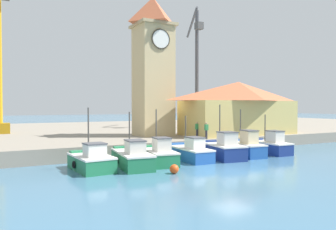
{
  "coord_description": "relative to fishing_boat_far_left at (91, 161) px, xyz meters",
  "views": [
    {
      "loc": [
        -13.91,
        -17.14,
        4.34
      ],
      "look_at": [
        0.58,
        10.22,
        3.5
      ],
      "focal_mm": 35.0,
      "sensor_mm": 36.0,
      "label": 1
    }
  ],
  "objects": [
    {
      "name": "dock_worker_along_quay",
      "position": [
        12.24,
        4.16,
        1.36
      ],
      "size": [
        0.34,
        0.22,
        1.62
      ],
      "color": "#33333D",
      "rests_on": "quay_wharf"
    },
    {
      "name": "port_crane_far",
      "position": [
        21.01,
        19.47,
        7.31
      ],
      "size": [
        3.54,
        8.42,
        17.97
      ],
      "color": "#353539",
      "rests_on": "quay_wharf"
    },
    {
      "name": "fishing_boat_left_inner",
      "position": [
        5.11,
        0.09,
        0.03
      ],
      "size": [
        2.46,
        4.7,
        4.1
      ],
      "color": "#237A4C",
      "rests_on": "ground"
    },
    {
      "name": "dock_worker_near_tower",
      "position": [
        12.07,
        5.53,
        1.36
      ],
      "size": [
        0.34,
        0.22,
        1.62
      ],
      "color": "#33333D",
      "rests_on": "quay_wharf"
    },
    {
      "name": "fishing_boat_mid_left",
      "position": [
        8.12,
        0.53,
        -0.0
      ],
      "size": [
        2.0,
        5.01,
        3.54
      ],
      "color": "#2356A8",
      "rests_on": "ground"
    },
    {
      "name": "ground_plane",
      "position": [
        8.22,
        -4.68,
        -0.67
      ],
      "size": [
        300.0,
        300.0,
        0.0
      ],
      "primitive_type": "plane",
      "color": "teal"
    },
    {
      "name": "clock_tower",
      "position": [
        9.37,
        10.04,
        8.28
      ],
      "size": [
        4.05,
        4.05,
        16.41
      ],
      "color": "tan",
      "rests_on": "quay_wharf"
    },
    {
      "name": "fishing_boat_left_outer",
      "position": [
        2.89,
        -0.13,
        0.03
      ],
      "size": [
        2.53,
        5.37,
        3.92
      ],
      "color": "#237A4C",
      "rests_on": "ground"
    },
    {
      "name": "mooring_buoy",
      "position": [
        4.43,
        -3.54,
        -0.37
      ],
      "size": [
        0.6,
        0.6,
        0.6
      ],
      "primitive_type": "sphere",
      "color": "#E54C19",
      "rests_on": "ground"
    },
    {
      "name": "fishing_boat_far_left",
      "position": [
        0.0,
        0.0,
        0.0
      ],
      "size": [
        2.46,
        4.28,
        4.24
      ],
      "color": "#237A4C",
      "rests_on": "ground"
    },
    {
      "name": "warehouse_right",
      "position": [
        18.5,
        6.96,
        3.52
      ],
      "size": [
        13.1,
        5.87,
        5.89
      ],
      "color": "tan",
      "rests_on": "quay_wharf"
    },
    {
      "name": "fishing_boat_right_inner",
      "position": [
        16.49,
        0.21,
        0.05
      ],
      "size": [
        2.01,
        4.32,
        3.56
      ],
      "color": "navy",
      "rests_on": "ground"
    },
    {
      "name": "quay_wharf",
      "position": [
        8.22,
        23.55,
        -0.08
      ],
      "size": [
        120.0,
        40.0,
        1.18
      ],
      "primitive_type": "cube",
      "color": "gray",
      "rests_on": "ground"
    },
    {
      "name": "fishing_boat_mid_right",
      "position": [
        13.46,
        0.15,
        0.1
      ],
      "size": [
        2.27,
        4.55,
        4.06
      ],
      "color": "#2356A8",
      "rests_on": "ground"
    },
    {
      "name": "fishing_boat_center",
      "position": [
        10.94,
        -0.14,
        0.11
      ],
      "size": [
        2.75,
        4.57,
        4.47
      ],
      "color": "navy",
      "rests_on": "ground"
    }
  ]
}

